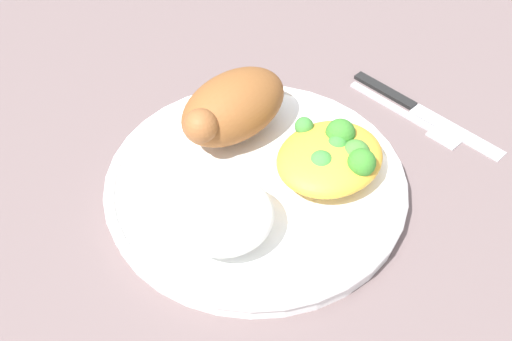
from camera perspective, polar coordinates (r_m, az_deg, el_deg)
ground_plane at (r=0.65m, az=0.00°, el=-1.83°), size 2.00×2.00×0.00m
plate at (r=0.65m, az=0.00°, el=-1.20°), size 0.29×0.29×0.02m
roasted_chicken at (r=0.66m, az=-2.06°, el=5.37°), size 0.13×0.07×0.06m
rice_pile at (r=0.58m, az=-2.78°, el=-3.76°), size 0.09×0.09×0.04m
mac_cheese_with_broccoli at (r=0.64m, az=6.50°, el=1.23°), size 0.11×0.09×0.04m
fork at (r=0.75m, az=12.94°, el=4.51°), size 0.02×0.14×0.01m
knife at (r=0.76m, az=13.18°, el=5.39°), size 0.02×0.19×0.01m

